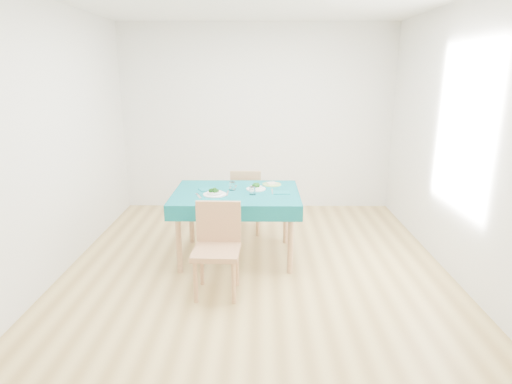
{
  "coord_description": "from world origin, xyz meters",
  "views": [
    {
      "loc": [
        0.04,
        -4.13,
        2.0
      ],
      "look_at": [
        0.0,
        0.0,
        0.85
      ],
      "focal_mm": 30.0,
      "sensor_mm": 36.0,
      "label": 1
    }
  ],
  "objects_px": {
    "table": "(237,225)",
    "bowl_far": "(256,187)",
    "chair_far": "(246,197)",
    "chair_near": "(216,241)",
    "bowl_near": "(215,192)",
    "side_plate": "(272,184)"
  },
  "relations": [
    {
      "from": "table",
      "to": "bowl_far",
      "type": "relative_size",
      "value": 6.31
    },
    {
      "from": "chair_far",
      "to": "bowl_near",
      "type": "xyz_separation_m",
      "value": [
        -0.3,
        -0.9,
        0.33
      ]
    },
    {
      "from": "table",
      "to": "chair_far",
      "type": "height_order",
      "value": "chair_far"
    },
    {
      "from": "table",
      "to": "chair_near",
      "type": "relative_size",
      "value": 1.28
    },
    {
      "from": "chair_near",
      "to": "table",
      "type": "bearing_deg",
      "value": 82.65
    },
    {
      "from": "bowl_far",
      "to": "table",
      "type": "bearing_deg",
      "value": -155.44
    },
    {
      "from": "table",
      "to": "bowl_far",
      "type": "xyz_separation_m",
      "value": [
        0.22,
        0.1,
        0.41
      ]
    },
    {
      "from": "chair_far",
      "to": "bowl_far",
      "type": "distance_m",
      "value": 0.77
    },
    {
      "from": "chair_far",
      "to": "side_plate",
      "type": "bearing_deg",
      "value": 124.41
    },
    {
      "from": "bowl_far",
      "to": "side_plate",
      "type": "distance_m",
      "value": 0.28
    },
    {
      "from": "table",
      "to": "chair_far",
      "type": "xyz_separation_m",
      "value": [
        0.09,
        0.78,
        0.09
      ]
    },
    {
      "from": "table",
      "to": "chair_near",
      "type": "xyz_separation_m",
      "value": [
        -0.14,
        -0.85,
        0.15
      ]
    },
    {
      "from": "bowl_near",
      "to": "table",
      "type": "bearing_deg",
      "value": 29.77
    },
    {
      "from": "bowl_near",
      "to": "side_plate",
      "type": "bearing_deg",
      "value": 35.22
    },
    {
      "from": "chair_far",
      "to": "chair_near",
      "type": "bearing_deg",
      "value": 83.21
    },
    {
      "from": "chair_near",
      "to": "bowl_far",
      "type": "xyz_separation_m",
      "value": [
        0.36,
        0.94,
        0.26
      ]
    },
    {
      "from": "chair_near",
      "to": "bowl_far",
      "type": "distance_m",
      "value": 1.04
    },
    {
      "from": "chair_near",
      "to": "bowl_near",
      "type": "xyz_separation_m",
      "value": [
        -0.08,
        0.72,
        0.27
      ]
    },
    {
      "from": "chair_near",
      "to": "chair_far",
      "type": "relative_size",
      "value": 1.13
    },
    {
      "from": "table",
      "to": "bowl_near",
      "type": "distance_m",
      "value": 0.49
    },
    {
      "from": "chair_far",
      "to": "bowl_near",
      "type": "distance_m",
      "value": 1.01
    },
    {
      "from": "table",
      "to": "bowl_far",
      "type": "height_order",
      "value": "bowl_far"
    }
  ]
}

